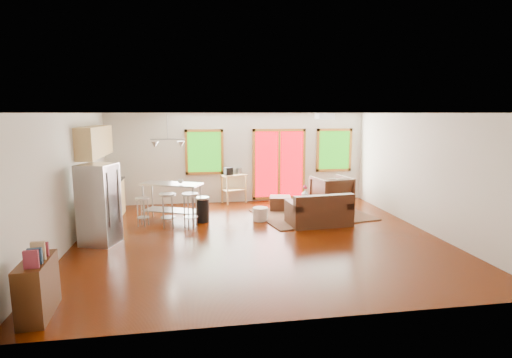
{
  "coord_description": "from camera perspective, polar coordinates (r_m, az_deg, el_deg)",
  "views": [
    {
      "loc": [
        -1.33,
        -8.06,
        2.59
      ],
      "look_at": [
        0.0,
        0.3,
        1.2
      ],
      "focal_mm": 28.0,
      "sensor_mm": 36.0,
      "label": 1
    }
  ],
  "objects": [
    {
      "name": "floor",
      "position": [
        8.58,
        0.32,
        -8.33
      ],
      "size": [
        7.5,
        7.0,
        0.02
      ],
      "primitive_type": "cube",
      "color": "#340E00",
      "rests_on": "ground"
    },
    {
      "name": "ceiling",
      "position": [
        8.17,
        0.34,
        9.46
      ],
      "size": [
        7.5,
        7.0,
        0.02
      ],
      "primitive_type": "cube",
      "color": "silver",
      "rests_on": "ground"
    },
    {
      "name": "back_wall",
      "position": [
        11.72,
        -2.48,
        3.0
      ],
      "size": [
        7.5,
        0.02,
        2.6
      ],
      "primitive_type": "cube",
      "color": "beige",
      "rests_on": "ground"
    },
    {
      "name": "left_wall",
      "position": [
        8.52,
        -25.49,
        -0.31
      ],
      "size": [
        0.02,
        7.0,
        2.6
      ],
      "primitive_type": "cube",
      "color": "beige",
      "rests_on": "ground"
    },
    {
      "name": "right_wall",
      "position": [
        9.62,
        23.01,
        0.87
      ],
      "size": [
        0.02,
        7.0,
        2.6
      ],
      "primitive_type": "cube",
      "color": "beige",
      "rests_on": "ground"
    },
    {
      "name": "front_wall",
      "position": [
        4.92,
        7.05,
        -5.98
      ],
      "size": [
        7.5,
        0.02,
        2.6
      ],
      "primitive_type": "cube",
      "color": "beige",
      "rests_on": "ground"
    },
    {
      "name": "window_left",
      "position": [
        11.58,
        -7.39,
        3.85
      ],
      "size": [
        1.1,
        0.05,
        1.3
      ],
      "color": "#18620B",
      "rests_on": "back_wall"
    },
    {
      "name": "french_doors",
      "position": [
        11.89,
        3.32,
        2.11
      ],
      "size": [
        1.6,
        0.05,
        2.1
      ],
      "color": "#CB000B",
      "rests_on": "back_wall"
    },
    {
      "name": "window_right",
      "position": [
        12.32,
        11.1,
        4.08
      ],
      "size": [
        1.1,
        0.05,
        1.3
      ],
      "color": "#18620B",
      "rests_on": "back_wall"
    },
    {
      "name": "rug",
      "position": [
        10.43,
        8.0,
        -5.07
      ],
      "size": [
        3.08,
        2.59,
        0.03
      ],
      "primitive_type": "cube",
      "rotation": [
        0.0,
        0.0,
        0.2
      ],
      "color": "#485935",
      "rests_on": "floor"
    },
    {
      "name": "loveseat",
      "position": [
        9.52,
        9.03,
        -4.7
      ],
      "size": [
        1.5,
        0.93,
        0.77
      ],
      "rotation": [
        0.0,
        0.0,
        0.09
      ],
      "color": "#311A0E",
      "rests_on": "floor"
    },
    {
      "name": "coffee_table",
      "position": [
        10.75,
        8.28,
        -3.03
      ],
      "size": [
        0.98,
        0.71,
        0.36
      ],
      "rotation": [
        0.0,
        0.0,
        0.21
      ],
      "color": "#341908",
      "rests_on": "floor"
    },
    {
      "name": "armchair",
      "position": [
        11.31,
        10.7,
        -1.58
      ],
      "size": [
        1.08,
        1.04,
        0.96
      ],
      "primitive_type": "imported",
      "rotation": [
        0.0,
        0.0,
        3.33
      ],
      "color": "#311A0E",
      "rests_on": "floor"
    },
    {
      "name": "ottoman",
      "position": [
        10.87,
        3.48,
        -3.47
      ],
      "size": [
        0.65,
        0.65,
        0.37
      ],
      "primitive_type": "cube",
      "rotation": [
        0.0,
        0.0,
        -0.18
      ],
      "color": "#311A0E",
      "rests_on": "floor"
    },
    {
      "name": "pouf",
      "position": [
        9.8,
        0.62,
        -5.03
      ],
      "size": [
        0.48,
        0.48,
        0.32
      ],
      "primitive_type": "cylinder",
      "rotation": [
        0.0,
        0.0,
        0.35
      ],
      "color": "beige",
      "rests_on": "floor"
    },
    {
      "name": "vase",
      "position": [
        10.68,
        7.02,
        -1.94
      ],
      "size": [
        0.19,
        0.2,
        0.32
      ],
      "rotation": [
        0.0,
        0.0,
        0.05
      ],
      "color": "silver",
      "rests_on": "coffee_table"
    },
    {
      "name": "book",
      "position": [
        10.77,
        9.15,
        -1.7
      ],
      "size": [
        0.23,
        0.06,
        0.31
      ],
      "primitive_type": "imported",
      "rotation": [
        0.0,
        0.0,
        -0.16
      ],
      "color": "maroon",
      "rests_on": "coffee_table"
    },
    {
      "name": "cabinets",
      "position": [
        10.13,
        -21.2,
        -0.75
      ],
      "size": [
        0.64,
        2.24,
        2.3
      ],
      "color": "tan",
      "rests_on": "floor"
    },
    {
      "name": "refrigerator",
      "position": [
        8.54,
        -21.49,
        -3.38
      ],
      "size": [
        0.81,
        0.8,
        1.62
      ],
      "rotation": [
        0.0,
        0.0,
        -0.32
      ],
      "color": "#B7BABC",
      "rests_on": "floor"
    },
    {
      "name": "island",
      "position": [
        9.95,
        -11.95,
        -2.23
      ],
      "size": [
        1.56,
        1.12,
        0.92
      ],
      "rotation": [
        0.0,
        0.0,
        -0.41
      ],
      "color": "#B7BABC",
      "rests_on": "floor"
    },
    {
      "name": "cup",
      "position": [
        9.66,
        -10.73,
        -0.24
      ],
      "size": [
        0.14,
        0.12,
        0.12
      ],
      "primitive_type": "imported",
      "rotation": [
        0.0,
        0.0,
        -0.16
      ],
      "color": "silver",
      "rests_on": "island"
    },
    {
      "name": "bar_stool_a",
      "position": [
        9.63,
        -15.91,
        -3.59
      ],
      "size": [
        0.41,
        0.41,
        0.67
      ],
      "rotation": [
        0.0,
        0.0,
        -0.38
      ],
      "color": "#B7BABC",
      "rests_on": "floor"
    },
    {
      "name": "bar_stool_b",
      "position": [
        9.32,
        -12.52,
        -3.28
      ],
      "size": [
        0.41,
        0.41,
        0.8
      ],
      "rotation": [
        0.0,
        0.0,
        0.1
      ],
      "color": "#B7BABC",
      "rests_on": "floor"
    },
    {
      "name": "bar_stool_c",
      "position": [
        9.26,
        -9.38,
        -3.26
      ],
      "size": [
        0.5,
        0.5,
        0.8
      ],
      "rotation": [
        0.0,
        0.0,
        -0.43
      ],
      "color": "#B7BABC",
      "rests_on": "floor"
    },
    {
      "name": "trash_can",
      "position": [
        9.74,
        -7.65,
        -4.31
      ],
      "size": [
        0.37,
        0.37,
        0.61
      ],
      "rotation": [
        0.0,
        0.0,
        -0.14
      ],
      "color": "black",
      "rests_on": "floor"
    },
    {
      "name": "kitchen_cart",
      "position": [
        11.61,
        -3.29,
        0.08
      ],
      "size": [
        0.81,
        0.67,
        1.06
      ],
      "rotation": [
        0.0,
        0.0,
        0.38
      ],
      "color": "tan",
      "rests_on": "floor"
    },
    {
      "name": "bookshelf",
      "position": [
        6.01,
        -28.75,
        -13.38
      ],
      "size": [
        0.38,
        0.86,
        0.99
      ],
      "rotation": [
        0.0,
        0.0,
        0.06
      ],
      "color": "#341908",
      "rests_on": "floor"
    },
    {
      "name": "ceiling_flush",
      "position": [
        9.14,
        9.77,
        8.81
      ],
      "size": [
        0.35,
        0.35,
        0.12
      ],
      "primitive_type": "cube",
      "color": "white",
      "rests_on": "ceiling"
    },
    {
      "name": "pendant_light",
      "position": [
        9.6,
        -12.47,
        4.97
      ],
      "size": [
        0.8,
        0.18,
        0.79
      ],
      "color": "gray",
      "rests_on": "ceiling"
    }
  ]
}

